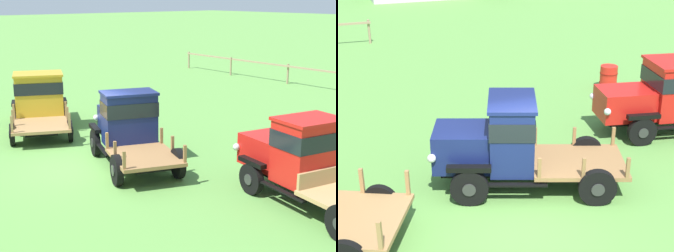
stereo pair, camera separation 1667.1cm
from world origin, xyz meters
TOP-DOWN VIEW (x-y plane):
  - ground_plane at (0.00, 0.00)m, footprint 240.00×240.00m
  - vintage_truck_second_in_line at (0.27, 1.40)m, footprint 4.86×3.16m
  - vintage_truck_midrow_center at (5.70, 2.95)m, footprint 5.15×2.59m
  - oil_drum_beside_row at (6.19, 6.83)m, footprint 0.66×0.66m

SIDE VIEW (x-z plane):
  - ground_plane at x=0.00m, z-range 0.00..0.00m
  - oil_drum_beside_row at x=6.19m, z-range 0.00..0.91m
  - vintage_truck_midrow_center at x=5.70m, z-range 0.02..2.20m
  - vintage_truck_second_in_line at x=0.27m, z-range 0.03..2.25m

